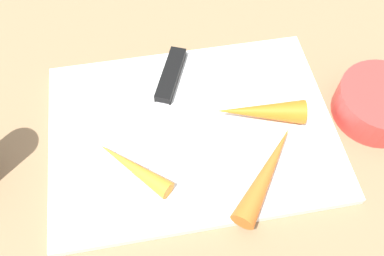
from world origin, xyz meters
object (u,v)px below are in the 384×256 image
carrot_longest (267,172)px  carrot_shortest (133,167)px  small_bowl (379,103)px  carrot_medium (259,110)px  cutting_board (192,130)px  knife (168,83)px

carrot_longest → carrot_shortest: (-0.15, 0.03, -0.00)m
carrot_shortest → small_bowl: 0.33m
carrot_medium → small_bowl: size_ratio=1.01×
carrot_longest → carrot_shortest: size_ratio=1.31×
carrot_shortest → small_bowl: (0.32, 0.04, -0.00)m
cutting_board → knife: knife is taller
knife → cutting_board: bearing=38.2°
carrot_medium → carrot_longest: 0.09m
cutting_board → small_bowl: small_bowl is taller
carrot_longest → small_bowl: 0.18m
carrot_shortest → small_bowl: small_bowl is taller
knife → carrot_longest: carrot_longest is taller
carrot_longest → small_bowl: bearing=-28.2°
carrot_longest → carrot_shortest: bearing=116.2°
cutting_board → small_bowl: 0.24m
knife → carrot_shortest: 0.13m
cutting_board → carrot_medium: carrot_medium is taller
cutting_board → carrot_medium: bearing=1.6°
cutting_board → carrot_shortest: carrot_shortest is taller
knife → carrot_medium: 0.13m
cutting_board → carrot_longest: (0.07, -0.08, 0.02)m
carrot_medium → carrot_shortest: carrot_medium is taller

